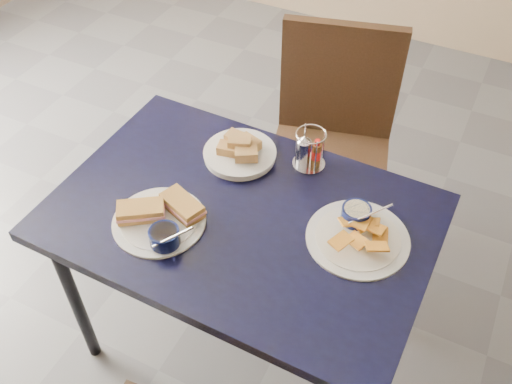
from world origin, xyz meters
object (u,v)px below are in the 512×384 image
at_px(sandwich_plate, 161,218).
at_px(condiment_caddy, 309,151).
at_px(bread_basket, 240,151).
at_px(plantain_plate, 358,230).
at_px(dining_table, 242,228).
at_px(chair_far, 338,133).

height_order(sandwich_plate, condiment_caddy, condiment_caddy).
xyz_separation_m(sandwich_plate, bread_basket, (0.07, 0.37, 0.00)).
height_order(sandwich_plate, plantain_plate, same).
height_order(dining_table, chair_far, chair_far).
bearing_deg(condiment_caddy, plantain_plate, -41.29).
relative_size(dining_table, sandwich_plate, 3.85).
xyz_separation_m(plantain_plate, bread_basket, (-0.47, 0.15, 0.01)).
bearing_deg(condiment_caddy, sandwich_plate, -123.41).
distance_m(dining_table, condiment_caddy, 0.34).
bearing_deg(plantain_plate, chair_far, 113.74).
xyz_separation_m(dining_table, plantain_plate, (0.35, 0.08, 0.09)).
height_order(bread_basket, condiment_caddy, condiment_caddy).
height_order(chair_far, bread_basket, chair_far).
distance_m(chair_far, bread_basket, 0.55).
height_order(chair_far, condiment_caddy, chair_far).
height_order(chair_far, sandwich_plate, chair_far).
xyz_separation_m(chair_far, bread_basket, (-0.20, -0.47, 0.20)).
distance_m(chair_far, plantain_plate, 0.71).
bearing_deg(sandwich_plate, condiment_caddy, 56.59).
distance_m(chair_far, sandwich_plate, 0.91).
height_order(sandwich_plate, bread_basket, sandwich_plate).
bearing_deg(dining_table, sandwich_plate, -143.78).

